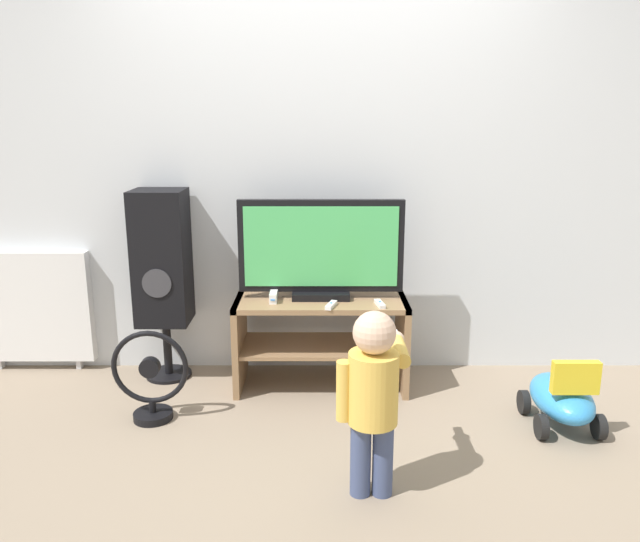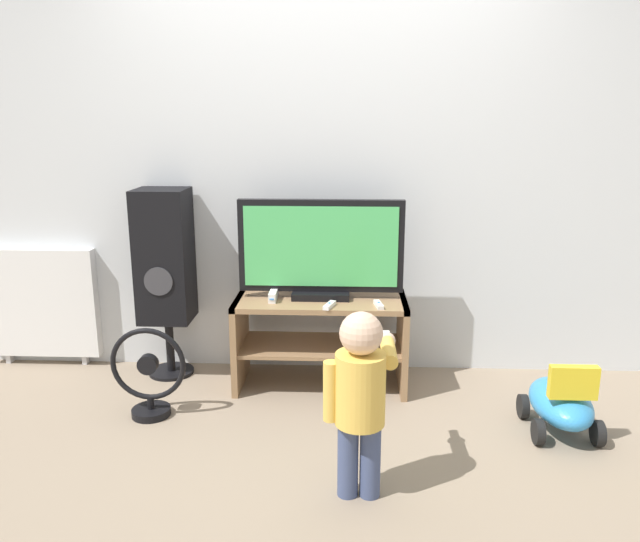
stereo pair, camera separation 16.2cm
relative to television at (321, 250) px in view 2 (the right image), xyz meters
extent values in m
plane|color=gray|center=(0.00, -0.25, -0.81)|extent=(16.00, 16.00, 0.00)
cube|color=silver|center=(0.00, 0.29, 0.49)|extent=(10.00, 0.06, 2.60)
cube|color=#93704C|center=(0.00, -0.02, -0.30)|extent=(0.99, 0.46, 0.03)
cube|color=#93704C|center=(0.00, -0.02, -0.57)|extent=(0.95, 0.42, 0.02)
cube|color=#93704C|center=(-0.48, -0.02, -0.55)|extent=(0.04, 0.46, 0.53)
cube|color=#93704C|center=(0.48, -0.02, -0.55)|extent=(0.04, 0.46, 0.53)
cube|color=black|center=(0.00, 0.00, -0.26)|extent=(0.33, 0.20, 0.04)
cube|color=black|center=(0.00, 0.00, 0.03)|extent=(0.94, 0.05, 0.53)
cube|color=#4CBF66|center=(0.00, -0.03, 0.03)|extent=(0.87, 0.01, 0.46)
cube|color=white|center=(-0.27, -0.05, -0.25)|extent=(0.04, 0.18, 0.05)
cube|color=#3F8CE5|center=(-0.27, -0.15, -0.25)|extent=(0.02, 0.00, 0.01)
cube|color=white|center=(0.33, -0.17, -0.27)|extent=(0.06, 0.13, 0.02)
cylinder|color=#337FD8|center=(0.33, -0.17, -0.26)|extent=(0.01, 0.01, 0.00)
cube|color=white|center=(0.06, -0.19, -0.27)|extent=(0.07, 0.13, 0.02)
cylinder|color=#337FD8|center=(0.06, -0.19, -0.26)|extent=(0.01, 0.01, 0.00)
cylinder|color=#3F4C72|center=(0.16, -1.14, -0.65)|extent=(0.09, 0.09, 0.33)
cylinder|color=#3F4C72|center=(0.26, -1.14, -0.65)|extent=(0.09, 0.09, 0.33)
cylinder|color=#E5B74C|center=(0.21, -1.14, -0.33)|extent=(0.21, 0.21, 0.30)
sphere|color=beige|center=(0.21, -1.14, -0.09)|extent=(0.17, 0.17, 0.17)
cylinder|color=#E5B74C|center=(0.09, -1.14, -0.34)|extent=(0.06, 0.06, 0.25)
cylinder|color=#E5B74C|center=(0.33, -1.01, -0.21)|extent=(0.06, 0.25, 0.06)
sphere|color=beige|center=(0.33, -0.89, -0.21)|extent=(0.08, 0.08, 0.08)
cube|color=white|center=(0.33, -0.85, -0.21)|extent=(0.03, 0.13, 0.02)
cylinder|color=black|center=(-0.94, 0.09, -0.80)|extent=(0.27, 0.27, 0.02)
cylinder|color=black|center=(-0.94, 0.09, -0.64)|extent=(0.05, 0.05, 0.35)
cube|color=black|center=(-0.94, 0.09, -0.06)|extent=(0.30, 0.29, 0.80)
cylinder|color=#38383D|center=(-0.94, -0.05, -0.18)|extent=(0.17, 0.01, 0.17)
cylinder|color=black|center=(-0.89, -0.47, -0.79)|extent=(0.21, 0.21, 0.04)
cylinder|color=black|center=(-0.89, -0.47, -0.74)|extent=(0.04, 0.04, 0.07)
torus|color=black|center=(-0.89, -0.47, -0.52)|extent=(0.40, 0.03, 0.40)
cylinder|color=black|center=(-0.89, -0.47, -0.52)|extent=(0.10, 0.05, 0.10)
ellipsoid|color=#338CD1|center=(1.24, -0.54, -0.66)|extent=(0.29, 0.50, 0.18)
cube|color=yellow|center=(1.24, -0.68, -0.49)|extent=(0.23, 0.05, 0.16)
cylinder|color=black|center=(1.09, -0.40, -0.75)|extent=(0.04, 0.13, 0.13)
cylinder|color=black|center=(1.38, -0.40, -0.75)|extent=(0.04, 0.13, 0.13)
cylinder|color=black|center=(1.09, -0.68, -0.75)|extent=(0.04, 0.13, 0.13)
cylinder|color=black|center=(1.38, -0.68, -0.75)|extent=(0.04, 0.13, 0.13)
cube|color=white|center=(-1.79, 0.22, -0.41)|extent=(0.72, 0.08, 0.70)
cube|color=silver|center=(-2.04, 0.22, -0.78)|extent=(0.03, 0.05, 0.06)
cube|color=silver|center=(-1.54, 0.22, -0.78)|extent=(0.03, 0.05, 0.06)
camera|label=1|loc=(-0.01, -3.48, 0.75)|focal=35.00mm
camera|label=2|loc=(0.16, -3.48, 0.75)|focal=35.00mm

